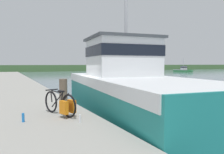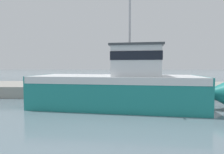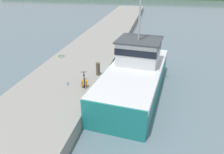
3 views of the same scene
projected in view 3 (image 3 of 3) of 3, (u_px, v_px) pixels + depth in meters
The scene contains 8 objects.
ground_plane at pixel (123, 81), 18.30m from camera, with size 320.00×320.00×0.00m, color slate.
dock_pier at pixel (74, 72), 18.90m from camera, with size 5.92×80.00×0.93m, color gray.
fishing_boat_main at pixel (136, 73), 16.43m from camera, with size 4.85×12.34×10.19m.
bicycle_touring at pixel (84, 81), 15.53m from camera, with size 0.76×1.67×0.79m.
mooring_post at pixel (98, 69), 17.04m from camera, with size 0.32×0.32×1.03m, color brown.
hose_coil at pixel (61, 56), 21.09m from camera, with size 0.61×0.61×0.04m, color #197A2D.
water_bottle_by_bike at pixel (68, 84), 15.60m from camera, with size 0.07×0.07×0.25m, color blue.
water_bottle_on_curb at pixel (83, 91), 14.67m from camera, with size 0.06×0.06×0.22m, color silver.
Camera 3 is at (2.43, -16.21, 8.20)m, focal length 35.00 mm.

